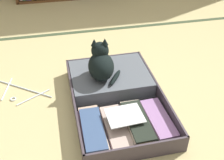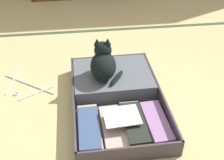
{
  "view_description": "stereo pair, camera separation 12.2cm",
  "coord_description": "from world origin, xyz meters",
  "views": [
    {
      "loc": [
        -0.23,
        -1.23,
        1.27
      ],
      "look_at": [
        0.07,
        0.17,
        0.21
      ],
      "focal_mm": 45.85,
      "sensor_mm": 36.0,
      "label": 1
    },
    {
      "loc": [
        -0.11,
        -1.25,
        1.27
      ],
      "look_at": [
        0.07,
        0.17,
        0.21
      ],
      "focal_mm": 45.85,
      "sensor_mm": 36.0,
      "label": 2
    }
  ],
  "objects": [
    {
      "name": "ground_plane",
      "position": [
        0.0,
        0.0,
        0.0
      ],
      "size": [
        10.0,
        10.0,
        0.0
      ],
      "primitive_type": "plane",
      "color": "tan"
    },
    {
      "name": "tatami_border",
      "position": [
        0.0,
        1.28,
        0.0
      ],
      "size": [
        4.8,
        0.05,
        0.0
      ],
      "color": "#37462D",
      "rests_on": "ground_plane"
    },
    {
      "name": "open_suitcase",
      "position": [
        0.1,
        0.24,
        0.05
      ],
      "size": [
        0.59,
        0.92,
        0.12
      ],
      "color": "#3E353E",
      "rests_on": "ground_plane"
    },
    {
      "name": "black_cat",
      "position": [
        0.04,
        0.36,
        0.22
      ],
      "size": [
        0.25,
        0.27,
        0.27
      ],
      "color": "black",
      "rests_on": "open_suitcase"
    },
    {
      "name": "clothes_hanger",
      "position": [
        -0.53,
        0.44,
        0.01
      ],
      "size": [
        0.38,
        0.33,
        0.01
      ],
      "color": "silver",
      "rests_on": "ground_plane"
    }
  ]
}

